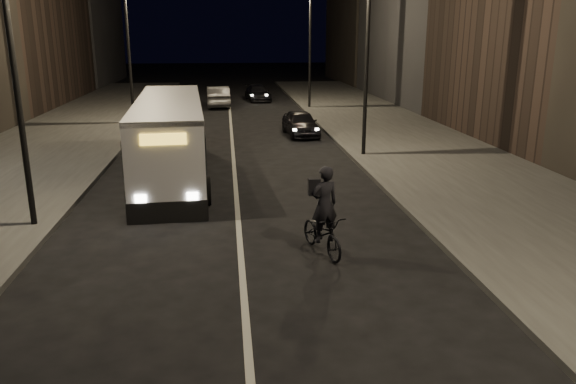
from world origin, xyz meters
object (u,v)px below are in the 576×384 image
object	(u,v)px
cyclist_on_bicycle	(323,225)
streetlight_left_near	(20,27)
streetlight_right_mid	(362,29)
streetlight_right_far	(306,30)
car_near	(301,123)
city_bus	(170,135)
car_mid	(218,96)
car_far	(258,93)
streetlight_left_far	(132,30)

from	to	relation	value
cyclist_on_bicycle	streetlight_left_near	bearing A→B (deg)	142.89
streetlight_right_mid	cyclist_on_bicycle	bearing A→B (deg)	-107.39
streetlight_right_far	car_near	bearing A→B (deg)	-99.48
streetlight_right_mid	city_bus	world-z (taller)	streetlight_right_mid
car_mid	streetlight_right_mid	bearing A→B (deg)	106.32
car_near	car_mid	distance (m)	13.06
city_bus	car_near	size ratio (longest dim) A/B	2.85
cyclist_on_bicycle	car_far	bearing A→B (deg)	72.29
streetlight_right_far	cyclist_on_bicycle	bearing A→B (deg)	-97.14
streetlight_right_far	city_bus	xyz separation A→B (m)	(-7.65, -18.53, -3.78)
streetlight_right_mid	streetlight_left_near	xyz separation A→B (m)	(-10.66, -8.00, 0.00)
streetlight_left_far	city_bus	distance (m)	13.43
streetlight_right_mid	streetlight_right_far	bearing A→B (deg)	90.00
cyclist_on_bicycle	streetlight_right_far	bearing A→B (deg)	65.65
streetlight_right_mid	streetlight_left_near	bearing A→B (deg)	-143.12
city_bus	car_near	distance (m)	10.12
streetlight_left_near	cyclist_on_bicycle	distance (m)	9.05
streetlight_right_mid	cyclist_on_bicycle	world-z (taller)	streetlight_right_mid
cyclist_on_bicycle	city_bus	bearing A→B (deg)	100.78
city_bus	streetlight_right_mid	bearing A→B (deg)	14.68
streetlight_right_mid	cyclist_on_bicycle	xyz separation A→B (m)	(-3.34, -10.65, -4.61)
cyclist_on_bicycle	car_mid	distance (m)	28.71
cyclist_on_bicycle	car_near	distance (m)	16.36
car_mid	car_far	bearing A→B (deg)	-134.47
city_bus	car_far	world-z (taller)	city_bus
streetlight_left_near	city_bus	distance (m)	7.30
car_near	car_far	world-z (taller)	car_near
car_near	city_bus	bearing A→B (deg)	-130.26
streetlight_left_near	car_mid	world-z (taller)	streetlight_left_near
streetlight_left_near	cyclist_on_bicycle	size ratio (longest dim) A/B	3.61
car_near	car_far	xyz separation A→B (m)	(-1.33, 15.72, -0.06)
streetlight_left_near	car_far	size ratio (longest dim) A/B	2.01
city_bus	cyclist_on_bicycle	distance (m)	9.24
streetlight_right_far	city_bus	size ratio (longest dim) A/B	0.75
cyclist_on_bicycle	car_far	world-z (taller)	cyclist_on_bicycle
streetlight_left_far	city_bus	world-z (taller)	streetlight_left_far
car_near	car_mid	world-z (taller)	car_mid
car_near	streetlight_left_near	bearing A→B (deg)	-127.52
streetlight_right_mid	car_mid	world-z (taller)	streetlight_right_mid
car_far	city_bus	bearing A→B (deg)	-107.74
streetlight_left_far	car_mid	world-z (taller)	streetlight_left_far
car_near	car_far	bearing A→B (deg)	90.55
car_near	streetlight_right_far	bearing A→B (deg)	76.24
streetlight_right_far	car_near	world-z (taller)	streetlight_right_far
streetlight_right_mid	streetlight_left_far	xyz separation A→B (m)	(-10.66, 10.00, 0.00)
streetlight_right_far	streetlight_left_near	size ratio (longest dim) A/B	1.00
car_near	car_mid	size ratio (longest dim) A/B	0.84
streetlight_right_far	car_far	bearing A→B (deg)	119.79
car_mid	city_bus	bearing A→B (deg)	83.18
streetlight_right_mid	car_far	world-z (taller)	streetlight_right_mid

